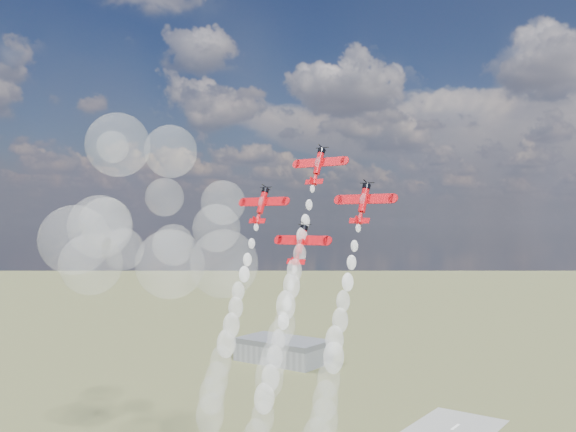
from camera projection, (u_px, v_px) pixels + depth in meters
The scene contains 10 objects.
hangar at pixel (283, 350), 346.96m from camera, with size 50.00×28.00×13.00m.
plane_lead at pixel (318, 165), 138.51m from camera, with size 13.04×5.99×8.87m.
plane_left at pixel (262, 204), 143.49m from camera, with size 13.04×5.99×8.87m.
plane_right at pixel (363, 202), 127.56m from camera, with size 13.04×5.99×8.87m.
plane_slot at pixel (300, 243), 132.54m from camera, with size 13.04×5.99×8.87m.
smoke_trail_lead at pixel (280, 334), 126.30m from camera, with size 5.72×19.39×41.99m.
smoke_trail_left at pixel (219, 372), 131.45m from camera, with size 5.68×18.61×42.53m.
smoke_trail_right at pixel (327, 392), 115.15m from camera, with size 5.31×19.68×42.28m.
smoke_trail_slot at pixel (258, 430), 120.22m from camera, with size 5.40×19.39×42.69m.
drifted_smoke_cloud at pixel (136, 225), 188.00m from camera, with size 67.71×42.68×58.47m.
Camera 1 is at (86.32, -99.94, 79.45)m, focal length 38.00 mm.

